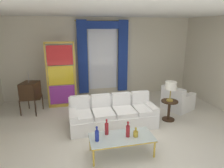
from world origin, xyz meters
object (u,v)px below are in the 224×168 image
object	(u,v)px
bottle_crystal_tall	(136,133)
bottle_ruby_flask	(97,135)
peacock_figurine	(80,103)
armchair_white	(177,101)
bottle_amber_squat	(128,130)
round_side_table	(169,109)
coffee_table	(122,138)
bottle_blue_decanter	(107,128)
vintage_tv	(30,91)
stained_glass_divider	(61,77)
table_lamp_brass	(171,86)
couch_white_long	(112,114)

from	to	relation	value
bottle_crystal_tall	bottle_ruby_flask	size ratio (longest dim) A/B	0.66
bottle_crystal_tall	peacock_figurine	world-z (taller)	bottle_crystal_tall
armchair_white	bottle_amber_squat	bearing A→B (deg)	-139.33
bottle_crystal_tall	round_side_table	xyz separation A→B (m)	(1.50, 1.34, -0.13)
coffee_table	peacock_figurine	bearing A→B (deg)	104.64
peacock_figurine	bottle_amber_squat	bearing A→B (deg)	-72.94
bottle_blue_decanter	armchair_white	size ratio (longest dim) A/B	0.33
vintage_tv	armchair_white	distance (m)	4.73
bottle_amber_squat	armchair_white	size ratio (longest dim) A/B	0.32
coffee_table	stained_glass_divider	xyz separation A→B (m)	(-1.24, 3.03, 0.68)
coffee_table	bottle_ruby_flask	distance (m)	0.55
bottle_blue_decanter	bottle_amber_squat	xyz separation A→B (m)	(0.41, -0.19, -0.00)
vintage_tv	stained_glass_divider	distance (m)	1.06
armchair_white	vintage_tv	bearing A→B (deg)	170.43
coffee_table	table_lamp_brass	distance (m)	2.30
coffee_table	bottle_crystal_tall	size ratio (longest dim) A/B	6.31
vintage_tv	armchair_white	world-z (taller)	vintage_tv
couch_white_long	bottle_amber_squat	distance (m)	1.41
bottle_ruby_flask	armchair_white	xyz separation A→B (m)	(2.97, 2.01, -0.25)
coffee_table	stained_glass_divider	size ratio (longest dim) A/B	0.62
bottle_blue_decanter	stained_glass_divider	distance (m)	3.06
bottle_ruby_flask	couch_white_long	bearing A→B (deg)	65.44
vintage_tv	armchair_white	bearing A→B (deg)	-9.57
bottle_crystal_tall	bottle_ruby_flask	bearing A→B (deg)	178.71
couch_white_long	bottle_ruby_flask	world-z (taller)	couch_white_long
coffee_table	bottle_ruby_flask	bearing A→B (deg)	-175.62
bottle_blue_decanter	table_lamp_brass	size ratio (longest dim) A/B	0.63
stained_glass_divider	peacock_figurine	xyz separation A→B (m)	(0.55, -0.38, -0.84)
coffee_table	round_side_table	xyz separation A→B (m)	(1.79, 1.29, -0.02)
bottle_amber_squat	round_side_table	bearing A→B (deg)	38.21
coffee_table	bottle_crystal_tall	bearing A→B (deg)	-11.46
table_lamp_brass	bottle_crystal_tall	bearing A→B (deg)	-138.15
vintage_tv	round_side_table	distance (m)	4.27
couch_white_long	table_lamp_brass	size ratio (longest dim) A/B	4.12
bottle_crystal_tall	peacock_figurine	distance (m)	2.90
bottle_ruby_flask	table_lamp_brass	world-z (taller)	table_lamp_brass
bottle_amber_squat	peacock_figurine	xyz separation A→B (m)	(-0.82, 2.68, -0.33)
coffee_table	armchair_white	size ratio (longest dim) A/B	1.25
armchair_white	table_lamp_brass	world-z (taller)	table_lamp_brass
coffee_table	stained_glass_divider	distance (m)	3.35
peacock_figurine	round_side_table	distance (m)	2.84
vintage_tv	bottle_crystal_tall	bearing A→B (deg)	-48.42
couch_white_long	bottle_crystal_tall	bearing A→B (deg)	-82.87
bottle_crystal_tall	table_lamp_brass	xyz separation A→B (m)	(1.50, 1.34, 0.54)
coffee_table	bottle_blue_decanter	world-z (taller)	bottle_blue_decanter
bottle_crystal_tall	bottle_amber_squat	xyz separation A→B (m)	(-0.16, 0.04, 0.07)
peacock_figurine	round_side_table	xyz separation A→B (m)	(2.48, -1.37, 0.14)
armchair_white	stained_glass_divider	distance (m)	3.91
couch_white_long	vintage_tv	bearing A→B (deg)	149.05
couch_white_long	round_side_table	world-z (taller)	couch_white_long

